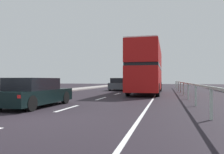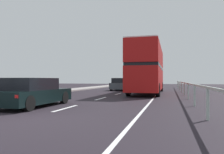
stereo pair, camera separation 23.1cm
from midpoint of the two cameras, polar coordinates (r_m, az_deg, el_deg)
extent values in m
cube|color=black|center=(7.67, -21.49, -10.51)|extent=(73.28, 120.00, 0.10)
cube|color=silver|center=(10.18, -11.86, -7.78)|extent=(0.16, 2.35, 0.01)
cube|color=silver|center=(15.07, -3.20, -5.47)|extent=(0.16, 2.35, 0.01)
cube|color=silver|center=(20.14, 1.13, -4.26)|extent=(0.16, 2.35, 0.01)
cube|color=silver|center=(25.29, 3.70, -3.52)|extent=(0.16, 2.35, 0.01)
cube|color=silver|center=(30.47, 5.40, -3.03)|extent=(0.16, 2.35, 0.01)
cube|color=silver|center=(35.67, 6.61, -2.68)|extent=(0.16, 2.35, 0.01)
cube|color=silver|center=(15.27, 10.02, -5.40)|extent=(0.12, 46.00, 0.01)
cube|color=#A9B9AF|center=(15.24, 18.35, -1.57)|extent=(0.08, 42.00, 0.08)
cylinder|color=#A9B9AF|center=(7.69, 23.11, -6.28)|extent=(0.10, 0.10, 1.02)
cylinder|color=#A9B9AF|center=(11.46, 19.94, -4.42)|extent=(0.10, 0.10, 1.02)
cylinder|color=#A9B9AF|center=(15.26, 18.35, -3.48)|extent=(0.10, 0.10, 1.02)
cylinder|color=#A9B9AF|center=(19.06, 17.40, -2.91)|extent=(0.10, 0.10, 1.02)
cylinder|color=#A9B9AF|center=(22.87, 16.76, -2.53)|extent=(0.10, 0.10, 1.02)
cylinder|color=#A9B9AF|center=(26.68, 16.31, -2.26)|extent=(0.10, 0.10, 1.02)
cylinder|color=#A9B9AF|center=(30.49, 15.97, -2.06)|extent=(0.10, 0.10, 1.02)
cylinder|color=#A9B9AF|center=(34.31, 15.70, -1.90)|extent=(0.10, 0.10, 1.02)
cube|color=#B11312|center=(20.86, 8.52, -0.57)|extent=(2.43, 10.84, 1.90)
cube|color=black|center=(20.88, 8.51, 2.36)|extent=(2.45, 10.40, 0.24)
cube|color=#B11312|center=(20.96, 8.51, 5.03)|extent=(2.43, 10.84, 1.71)
cube|color=silver|center=(21.07, 8.50, 7.48)|extent=(2.39, 10.62, 0.10)
cube|color=black|center=(26.24, 9.55, -0.37)|extent=(2.18, 0.04, 1.33)
cube|color=yellow|center=(26.35, 9.54, 4.80)|extent=(1.45, 0.04, 0.28)
cylinder|color=black|center=(24.98, 6.78, -2.41)|extent=(0.28, 1.00, 1.00)
cylinder|color=black|center=(24.81, 11.90, -2.42)|extent=(0.28, 1.00, 1.00)
cylinder|color=black|center=(17.23, 3.71, -3.21)|extent=(0.28, 1.00, 1.00)
cylinder|color=black|center=(16.99, 11.14, -3.24)|extent=(0.28, 1.00, 1.00)
cube|color=black|center=(11.23, -19.40, -4.62)|extent=(1.80, 4.41, 0.61)
cube|color=black|center=(11.02, -20.03, -1.67)|extent=(1.56, 2.43, 0.55)
cube|color=red|center=(9.03, -23.12, -4.61)|extent=(0.16, 0.06, 0.12)
cylinder|color=black|center=(12.90, -18.55, -4.84)|extent=(0.21, 0.64, 0.64)
cylinder|color=black|center=(12.12, -12.38, -5.13)|extent=(0.21, 0.64, 0.64)
cylinder|color=black|center=(9.58, -20.56, -6.29)|extent=(0.21, 0.64, 0.64)
cube|color=#424D54|center=(26.58, 1.54, -2.24)|extent=(1.90, 4.15, 0.71)
cube|color=black|center=(26.37, 1.46, -0.88)|extent=(1.63, 2.30, 0.55)
cube|color=red|center=(24.76, -1.12, -1.94)|extent=(0.16, 0.06, 0.12)
cube|color=red|center=(24.45, 2.50, -1.96)|extent=(0.16, 0.06, 0.12)
cylinder|color=black|center=(28.07, 0.41, -2.59)|extent=(0.22, 0.65, 0.64)
cylinder|color=black|center=(27.79, 3.69, -2.61)|extent=(0.22, 0.65, 0.64)
cylinder|color=black|center=(25.43, -0.82, -2.79)|extent=(0.22, 0.65, 0.64)
cylinder|color=black|center=(25.12, 2.80, -2.82)|extent=(0.22, 0.65, 0.64)
camera|label=1|loc=(0.12, -90.42, 0.00)|focal=36.02mm
camera|label=2|loc=(0.12, 89.58, 0.00)|focal=36.02mm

